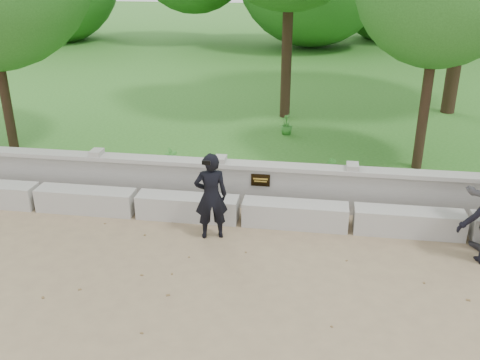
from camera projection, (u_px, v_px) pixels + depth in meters
The scene contains 8 objects.
ground at pixel (222, 278), 8.19m from camera, with size 80.00×80.00×0.00m, color #917C59.
lawn at pixel (287, 77), 20.88m from camera, with size 40.00×22.00×0.25m, color #2C631C.
concrete_bench at pixel (240, 211), 9.83m from camera, with size 11.90×0.45×0.45m.
parapet_wall at pixel (246, 184), 10.37m from camera, with size 12.50×0.35×0.90m.
man_main at pixel (211, 196), 9.10m from camera, with size 0.65×0.60×1.56m.
shrub_a at pixel (172, 162), 11.21m from camera, with size 0.32×0.22×0.61m, color #35822C.
shrub_b at pixel (329, 172), 10.76m from camera, with size 0.30×0.24×0.55m, color #35822C.
shrub_d at pixel (287, 124), 13.81m from camera, with size 0.31×0.28×0.56m, color #35822C.
Camera 1 is at (1.33, -6.83, 4.59)m, focal length 40.00 mm.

